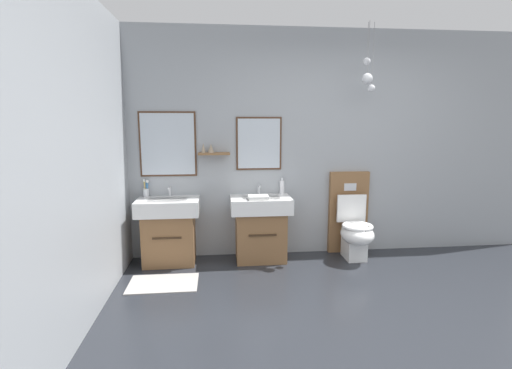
# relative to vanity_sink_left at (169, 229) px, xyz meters

# --- Properties ---
(ground_plane) EXTENTS (6.29, 5.54, 0.10)m
(ground_plane) POSITION_rel_vanity_sink_left_xyz_m (1.97, -1.85, -0.45)
(ground_plane) COLOR #23262B
(ground_plane) RESTS_ON ground
(wall_back) EXTENTS (5.09, 0.50, 2.65)m
(wall_back) POSITION_rel_vanity_sink_left_xyz_m (1.95, 0.25, 0.93)
(wall_back) COLOR #999EA3
(wall_back) RESTS_ON ground
(wall_left) EXTENTS (0.12, 4.34, 2.65)m
(wall_left) POSITION_rel_vanity_sink_left_xyz_m (-0.52, -1.85, 0.92)
(wall_left) COLOR #999EA3
(wall_left) RESTS_ON ground
(bath_mat) EXTENTS (0.68, 0.44, 0.01)m
(bath_mat) POSITION_rel_vanity_sink_left_xyz_m (0.00, -0.58, -0.40)
(bath_mat) COLOR #9E9993
(bath_mat) RESTS_ON ground
(vanity_sink_left) EXTENTS (0.69, 0.47, 0.75)m
(vanity_sink_left) POSITION_rel_vanity_sink_left_xyz_m (0.00, 0.00, 0.00)
(vanity_sink_left) COLOR brown
(vanity_sink_left) RESTS_ON ground
(tap_on_left_sink) EXTENTS (0.03, 0.13, 0.11)m
(tap_on_left_sink) POSITION_rel_vanity_sink_left_xyz_m (-0.00, 0.17, 0.41)
(tap_on_left_sink) COLOR silver
(tap_on_left_sink) RESTS_ON vanity_sink_left
(vanity_sink_right) EXTENTS (0.69, 0.47, 0.75)m
(vanity_sink_right) POSITION_rel_vanity_sink_left_xyz_m (1.04, 0.00, 0.00)
(vanity_sink_right) COLOR brown
(vanity_sink_right) RESTS_ON ground
(tap_on_right_sink) EXTENTS (0.03, 0.13, 0.11)m
(tap_on_right_sink) POSITION_rel_vanity_sink_left_xyz_m (1.04, 0.17, 0.41)
(tap_on_right_sink) COLOR silver
(tap_on_right_sink) RESTS_ON vanity_sink_right
(toilet) EXTENTS (0.48, 0.62, 1.00)m
(toilet) POSITION_rel_vanity_sink_left_xyz_m (2.14, -0.01, -0.03)
(toilet) COLOR brown
(toilet) RESTS_ON ground
(toothbrush_cup) EXTENTS (0.07, 0.07, 0.21)m
(toothbrush_cup) POSITION_rel_vanity_sink_left_xyz_m (-0.26, 0.15, 0.40)
(toothbrush_cup) COLOR silver
(toothbrush_cup) RESTS_ON vanity_sink_left
(soap_dispenser) EXTENTS (0.06, 0.06, 0.19)m
(soap_dispenser) POSITION_rel_vanity_sink_left_xyz_m (1.32, 0.16, 0.43)
(soap_dispenser) COLOR white
(soap_dispenser) RESTS_ON vanity_sink_right
(folded_hand_towel) EXTENTS (0.22, 0.16, 0.04)m
(folded_hand_towel) POSITION_rel_vanity_sink_left_xyz_m (1.00, -0.13, 0.37)
(folded_hand_towel) COLOR white
(folded_hand_towel) RESTS_ON vanity_sink_right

